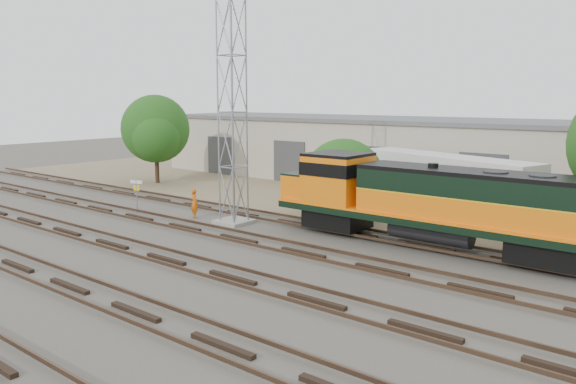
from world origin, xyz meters
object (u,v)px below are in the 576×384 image
Objects in this scene: locomotive at (426,200)px; semi_trailer at (448,179)px; signal_tower at (232,117)px; worker at (195,203)px.

semi_trailer is at bearing 105.33° from locomotive.
signal_tower is 5.79m from worker.
locomotive is at bearing -56.23° from semi_trailer.
signal_tower reaches higher than locomotive.
worker is (-2.78, -0.42, -5.06)m from signal_tower.
semi_trailer is at bearing 46.64° from signal_tower.
worker is at bearing -121.68° from semi_trailer.
signal_tower is (-10.50, -1.93, 3.68)m from locomotive.
semi_trailer reaches higher than worker.
semi_trailer is (11.33, 9.47, 1.42)m from worker.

